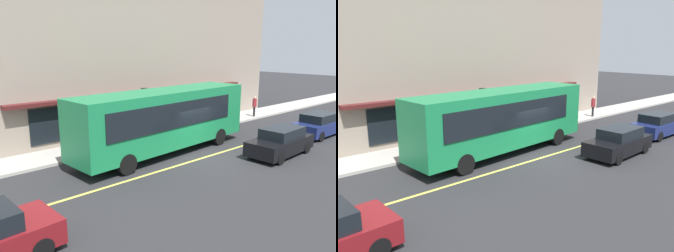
% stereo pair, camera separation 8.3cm
% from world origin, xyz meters
% --- Properties ---
extents(ground, '(120.00, 120.00, 0.00)m').
position_xyz_m(ground, '(0.00, 0.00, 0.00)').
color(ground, '#28282B').
extents(sidewalk, '(80.00, 2.53, 0.15)m').
position_xyz_m(sidewalk, '(0.00, 5.22, 0.07)').
color(sidewalk, '#B2ADA3').
rests_on(sidewalk, ground).
extents(lane_centre_stripe, '(36.00, 0.16, 0.01)m').
position_xyz_m(lane_centre_stripe, '(0.00, 0.00, 0.00)').
color(lane_centre_stripe, '#D8D14C').
rests_on(lane_centre_stripe, ground).
extents(storefront_building, '(26.42, 12.08, 15.57)m').
position_xyz_m(storefront_building, '(1.04, 12.22, 7.78)').
color(storefront_building, gray).
rests_on(storefront_building, ground).
extents(bus, '(11.27, 3.24, 3.50)m').
position_xyz_m(bus, '(-1.14, 2.02, 1.99)').
color(bus, '#197F47').
rests_on(bus, ground).
extents(traffic_light, '(0.30, 0.52, 3.20)m').
position_xyz_m(traffic_light, '(-0.57, 4.51, 2.53)').
color(traffic_light, '#2D2D33').
rests_on(traffic_light, sidewalk).
extents(car_navy, '(4.35, 1.96, 1.52)m').
position_xyz_m(car_navy, '(9.11, -1.82, 0.74)').
color(car_navy, navy).
rests_on(car_navy, ground).
extents(car_black, '(4.36, 1.97, 1.52)m').
position_xyz_m(car_black, '(3.35, -2.40, 0.74)').
color(car_black, black).
rests_on(car_black, ground).
extents(pedestrian_mid_block, '(0.34, 0.34, 1.67)m').
position_xyz_m(pedestrian_mid_block, '(10.69, 4.40, 1.15)').
color(pedestrian_mid_block, black).
rests_on(pedestrian_mid_block, sidewalk).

